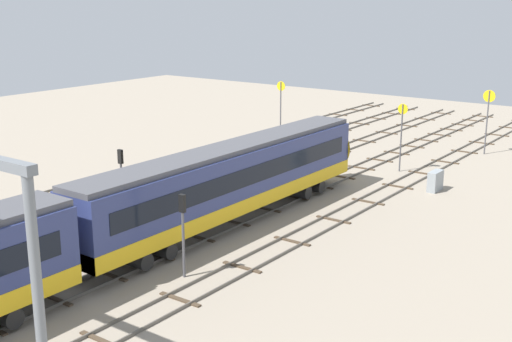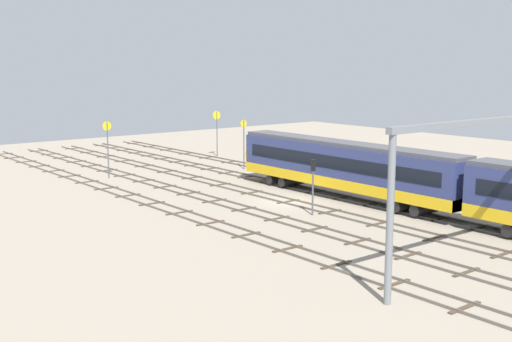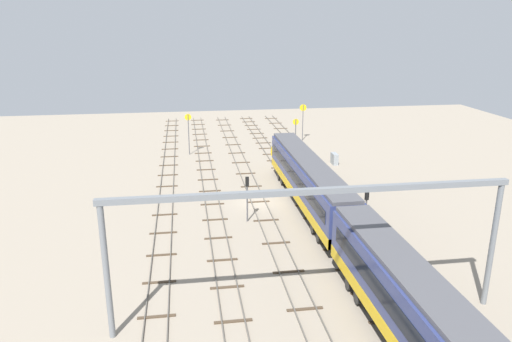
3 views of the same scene
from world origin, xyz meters
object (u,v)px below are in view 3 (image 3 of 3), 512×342
Objects in this scene: signal_light_trackside_approach at (366,206)px; signal_light_trackside_departure at (247,192)px; speed_sign_near_foreground at (188,129)px; overhead_gantry at (312,218)px; speed_sign_far_trackside at (296,134)px; relay_cabinet at (334,159)px; train at (346,229)px; speed_sign_mid_trackside at (303,117)px.

signal_light_trackside_departure is (4.85, 9.61, 0.04)m from signal_light_trackside_approach.
speed_sign_near_foreground is 1.33× the size of signal_light_trackside_departure.
signal_light_trackside_approach is (-29.93, -14.52, -0.88)m from speed_sign_near_foreground.
overhead_gantry is 41.82m from speed_sign_near_foreground.
speed_sign_far_trackside is (37.10, -7.67, -3.39)m from overhead_gantry.
speed_sign_near_foreground is 20.52m from relay_cabinet.
train is 11.00m from signal_light_trackside_departure.
speed_sign_mid_trackside is 33.75m from signal_light_trackside_departure.
overhead_gantry is at bearing 146.55° from train.
train is 5.08m from signal_light_trackside_approach.
speed_sign_far_trackside is at bearing 160.89° from speed_sign_mid_trackside.
speed_sign_mid_trackside is at bearing -19.11° from speed_sign_far_trackside.
relay_cabinet is at bearing -176.23° from speed_sign_mid_trackside.
speed_sign_near_foreground reaches higher than signal_light_trackside_departure.
speed_sign_near_foreground is at bearing 11.09° from signal_light_trackside_departure.
signal_light_trackside_approach is at bearing -179.55° from speed_sign_far_trackside.
speed_sign_mid_trackside is 3.58× the size of relay_cabinet.
signal_light_trackside_departure is (8.87, 6.50, 0.21)m from train.
speed_sign_mid_trackside is at bearing -13.33° from overhead_gantry.
speed_sign_near_foreground is 3.63× the size of relay_cabinet.
signal_light_trackside_departure is (-31.17, 12.93, -0.93)m from speed_sign_mid_trackside.
speed_sign_near_foreground is at bearing 67.48° from relay_cabinet.
train is 31.62× the size of relay_cabinet.
relay_cabinet is at bearing -38.67° from signal_light_trackside_departure.
speed_sign_mid_trackside is at bearing 3.77° from relay_cabinet.
speed_sign_near_foreground is 1.01× the size of speed_sign_mid_trackside.
overhead_gantry reaches higher than signal_light_trackside_approach.
speed_sign_near_foreground is 1.35× the size of signal_light_trackside_approach.
speed_sign_near_foreground reaches higher than signal_light_trackside_approach.
speed_sign_mid_trackside reaches higher than signal_light_trackside_departure.
signal_light_trackside_approach is at bearing -154.11° from speed_sign_near_foreground.
train is 27.24m from relay_cabinet.
speed_sign_near_foreground is 14.89m from speed_sign_far_trackside.
speed_sign_far_trackside is at bearing 50.12° from relay_cabinet.
signal_light_trackside_departure reaches higher than relay_cabinet.
relay_cabinet is (26.17, -7.34, -1.93)m from train.
speed_sign_far_trackside is 6.38m from relay_cabinet.
signal_light_trackside_approach is (-36.02, 3.32, -0.97)m from speed_sign_mid_trackside.
speed_sign_near_foreground reaches higher than speed_sign_far_trackside.
overhead_gantry reaches higher than train.
speed_sign_mid_trackside is 1.33× the size of signal_light_trackside_approach.
relay_cabinet is (-13.87, -0.91, -3.07)m from speed_sign_mid_trackside.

